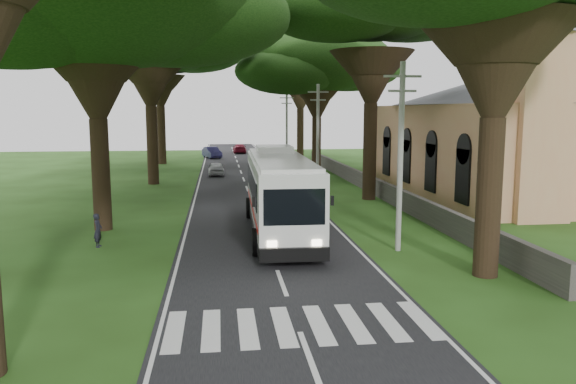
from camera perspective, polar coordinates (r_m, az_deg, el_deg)
The scene contains 17 objects.
ground at distance 18.03m, azimuth 0.07°, elevation -11.15°, with size 140.00×140.00×0.00m, color #234313.
road at distance 42.35m, azimuth -4.11°, elevation 0.13°, with size 8.00×120.00×0.04m, color black.
crosswalk at distance 16.17m, azimuth 0.97°, elevation -13.48°, with size 8.00×3.00×0.01m, color silver.
property_wall at distance 42.69m, azimuth 8.11°, elevation 0.93°, with size 0.35×50.00×1.20m, color #383533.
church at distance 43.31m, azimuth 20.56°, elevation 6.31°, with size 14.00×24.00×11.60m.
pole_near at distance 24.17m, azimuth 11.36°, elevation 3.81°, with size 1.60×0.24×8.00m.
pole_mid at distance 43.58m, azimuth 3.05°, elevation 5.87°, with size 1.60×0.24×8.00m.
pole_far at distance 63.35m, azimuth -0.13°, elevation 6.63°, with size 1.60×0.24×8.00m.
tree_l_midb at distance 47.69m, azimuth -14.03°, elevation 16.45°, with size 15.62×15.62×16.40m.
tree_l_far at distance 65.59m, azimuth -12.99°, elevation 14.46°, with size 16.26×16.26×16.85m.
tree_r_midb at distance 55.90m, azimuth 2.97°, elevation 13.07°, with size 14.65×14.65×13.89m.
tree_r_far at distance 73.92m, azimuth 1.28°, elevation 13.32°, with size 12.44×12.44×15.39m.
coach_bus at distance 27.45m, azimuth -0.88°, elevation -0.01°, with size 3.23×12.89×3.79m.
distant_car_a at distance 52.53m, azimuth -7.30°, elevation 2.37°, with size 1.47×3.65×1.24m, color #9FA0A3.
distant_car_b at distance 71.94m, azimuth -7.74°, elevation 4.00°, with size 1.49×4.28×1.41m, color navy.
distant_car_c at distance 80.06m, azimuth -4.95°, elevation 4.43°, with size 1.81×4.45×1.29m, color maroon.
pedestrian at distance 26.21m, azimuth -18.74°, elevation -3.71°, with size 0.55×0.36×1.50m, color black.
Camera 1 is at (-2.10, -16.87, 5.99)m, focal length 35.00 mm.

